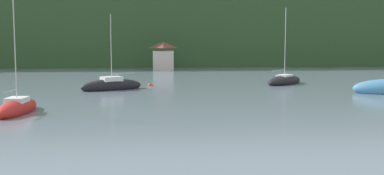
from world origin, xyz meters
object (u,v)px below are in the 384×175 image
sailboat_far_3 (112,86)px  sailboat_mid_2 (17,108)px  shore_building_westcentral (163,56)px  sailboat_far_4 (284,81)px  mooring_buoy_near (150,86)px

sailboat_far_3 → sailboat_mid_2: bearing=41.6°
shore_building_westcentral → sailboat_mid_2: bearing=-103.5°
shore_building_westcentral → sailboat_far_4: 32.56m
sailboat_mid_2 → mooring_buoy_near: sailboat_mid_2 is taller
shore_building_westcentral → mooring_buoy_near: size_ratio=8.91×
shore_building_westcentral → sailboat_far_3: 34.81m
sailboat_mid_2 → sailboat_far_4: (26.32, 20.96, 0.00)m
shore_building_westcentral → sailboat_mid_2: size_ratio=0.53×
sailboat_far_4 → mooring_buoy_near: bearing=135.9°
sailboat_far_4 → mooring_buoy_near: 16.61m
sailboat_mid_2 → sailboat_far_3: bearing=-13.9°
sailboat_far_4 → mooring_buoy_near: size_ratio=16.67×
shore_building_westcentral → mooring_buoy_near: shore_building_westcentral is taller
sailboat_mid_2 → sailboat_far_3: (5.56, 16.01, 0.06)m
shore_building_westcentral → sailboat_far_4: sailboat_far_4 is taller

